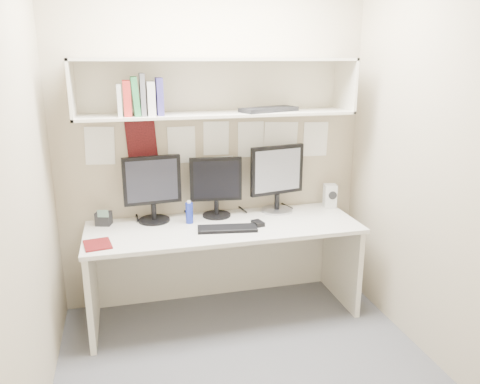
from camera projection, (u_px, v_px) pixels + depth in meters
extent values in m
cube|color=#4E4E53|center=(246.00, 363.00, 3.06)|extent=(2.40, 2.00, 0.01)
cube|color=tan|center=(214.00, 141.00, 3.63)|extent=(2.40, 0.02, 2.60)
cube|color=tan|center=(315.00, 228.00, 1.77)|extent=(2.40, 0.02, 2.60)
cube|color=tan|center=(23.00, 182.00, 2.42)|extent=(0.02, 2.00, 2.60)
cube|color=tan|center=(428.00, 159.00, 2.98)|extent=(0.02, 2.00, 2.60)
cube|color=beige|center=(224.00, 227.00, 3.46)|extent=(2.00, 0.70, 0.03)
cube|color=beige|center=(216.00, 255.00, 3.86)|extent=(1.96, 0.02, 0.70)
cube|color=beige|center=(218.00, 114.00, 3.39)|extent=(2.00, 0.38, 0.02)
cube|color=beige|center=(217.00, 59.00, 3.28)|extent=(2.00, 0.38, 0.02)
cube|color=beige|center=(213.00, 86.00, 3.50)|extent=(2.00, 0.02, 0.40)
cube|color=beige|center=(72.00, 89.00, 3.10)|extent=(0.02, 0.38, 0.40)
cube|color=beige|center=(345.00, 85.00, 3.57)|extent=(0.02, 0.38, 0.40)
cylinder|color=black|center=(154.00, 220.00, 3.54)|extent=(0.24, 0.24, 0.02)
cylinder|color=black|center=(154.00, 212.00, 3.52)|extent=(0.04, 0.04, 0.12)
cube|color=black|center=(152.00, 180.00, 3.47)|extent=(0.43, 0.07, 0.36)
cube|color=black|center=(152.00, 181.00, 3.45)|extent=(0.37, 0.04, 0.31)
cylinder|color=black|center=(217.00, 215.00, 3.65)|extent=(0.22, 0.22, 0.02)
cylinder|color=black|center=(217.00, 207.00, 3.64)|extent=(0.04, 0.04, 0.11)
cube|color=black|center=(216.00, 179.00, 3.58)|extent=(0.40, 0.09, 0.34)
cube|color=black|center=(216.00, 180.00, 3.57)|extent=(0.35, 0.05, 0.29)
cylinder|color=#A5A5AA|center=(277.00, 210.00, 3.77)|extent=(0.25, 0.25, 0.02)
cylinder|color=black|center=(277.00, 202.00, 3.75)|extent=(0.04, 0.04, 0.13)
cube|color=black|center=(277.00, 170.00, 3.69)|extent=(0.46, 0.12, 0.39)
cube|color=#B2B2B7|center=(278.00, 171.00, 3.67)|extent=(0.39, 0.08, 0.33)
cube|color=black|center=(227.00, 229.00, 3.35)|extent=(0.44, 0.21, 0.02)
cube|color=black|center=(258.00, 223.00, 3.45)|extent=(0.09, 0.12, 0.03)
cube|color=beige|center=(330.00, 196.00, 3.85)|extent=(0.11, 0.11, 0.19)
cylinder|color=black|center=(333.00, 195.00, 3.79)|extent=(0.07, 0.02, 0.07)
cylinder|color=navy|center=(189.00, 213.00, 3.48)|extent=(0.06, 0.06, 0.16)
cylinder|color=white|center=(189.00, 202.00, 3.46)|extent=(0.03, 0.03, 0.02)
cube|color=#550E10|center=(98.00, 244.00, 3.08)|extent=(0.20, 0.23, 0.01)
cube|color=black|center=(104.00, 218.00, 3.45)|extent=(0.13, 0.12, 0.10)
cube|color=#4C6659|center=(103.00, 214.00, 3.39)|extent=(0.08, 0.03, 0.05)
cube|color=#B9B9B2|center=(119.00, 100.00, 3.14)|extent=(0.03, 0.17, 0.21)
cube|color=#B12520|center=(127.00, 98.00, 3.15)|extent=(0.05, 0.17, 0.24)
cube|color=#25713C|center=(135.00, 96.00, 3.16)|extent=(0.04, 0.17, 0.26)
cube|color=#55545A|center=(143.00, 94.00, 3.17)|extent=(0.03, 0.17, 0.28)
cube|color=beige|center=(151.00, 98.00, 3.19)|extent=(0.05, 0.17, 0.23)
cube|color=navy|center=(159.00, 96.00, 3.20)|extent=(0.04, 0.17, 0.25)
cube|color=black|center=(269.00, 109.00, 3.43)|extent=(0.47, 0.30, 0.03)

